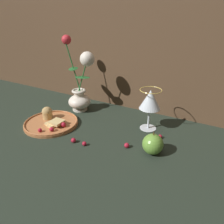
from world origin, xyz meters
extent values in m
plane|color=#232D23|center=(0.00, 0.00, 0.00)|extent=(2.40, 2.40, 0.00)
cylinder|color=silver|center=(-0.17, 0.13, 0.01)|extent=(0.07, 0.07, 0.01)
ellipsoid|color=silver|center=(-0.17, 0.13, 0.04)|extent=(0.11, 0.11, 0.07)
cylinder|color=silver|center=(-0.17, 0.13, 0.08)|extent=(0.05, 0.05, 0.03)
torus|color=silver|center=(-0.17, 0.13, 0.10)|extent=(0.07, 0.07, 0.01)
cylinder|color=#23662D|center=(-0.20, 0.13, 0.21)|extent=(0.06, 0.02, 0.23)
ellipsoid|color=#23662D|center=(-0.19, 0.13, 0.20)|extent=(0.06, 0.08, 0.00)
sphere|color=red|center=(-0.22, 0.14, 0.32)|extent=(0.04, 0.04, 0.04)
cylinder|color=#23662D|center=(-0.14, 0.13, 0.17)|extent=(0.06, 0.01, 0.16)
ellipsoid|color=#23662D|center=(-0.14, 0.13, 0.17)|extent=(0.08, 0.06, 0.00)
sphere|color=silver|center=(-0.11, 0.13, 0.25)|extent=(0.06, 0.06, 0.06)
cylinder|color=#B77042|center=(-0.18, -0.05, 0.01)|extent=(0.23, 0.23, 0.01)
torus|color=#B77042|center=(-0.18, -0.05, 0.01)|extent=(0.22, 0.22, 0.01)
cylinder|color=tan|center=(-0.22, -0.03, 0.03)|extent=(0.04, 0.04, 0.03)
sphere|color=tan|center=(-0.22, -0.03, 0.04)|extent=(0.04, 0.04, 0.04)
cube|color=#DBBC7A|center=(-0.16, -0.06, 0.01)|extent=(0.06, 0.06, 0.01)
cube|color=#DBBC7A|center=(-0.15, -0.06, 0.03)|extent=(0.05, 0.05, 0.01)
sphere|color=#AD192D|center=(-0.17, -0.13, 0.02)|extent=(0.02, 0.02, 0.02)
sphere|color=#AD192D|center=(-0.13, -0.11, 0.02)|extent=(0.02, 0.02, 0.02)
sphere|color=#AD192D|center=(-0.11, -0.06, 0.02)|extent=(0.02, 0.02, 0.02)
cylinder|color=silver|center=(0.19, 0.12, 0.00)|extent=(0.07, 0.07, 0.00)
cylinder|color=silver|center=(0.19, 0.12, 0.05)|extent=(0.01, 0.01, 0.09)
cone|color=silver|center=(0.19, 0.12, 0.13)|extent=(0.08, 0.08, 0.08)
cone|color=gold|center=(0.19, 0.12, 0.12)|extent=(0.07, 0.07, 0.05)
torus|color=gold|center=(0.19, 0.12, 0.17)|extent=(0.08, 0.08, 0.00)
sphere|color=#669938|center=(0.26, -0.04, 0.04)|extent=(0.07, 0.07, 0.07)
cylinder|color=#4C3319|center=(0.26, -0.04, 0.08)|extent=(0.00, 0.00, 0.01)
sphere|color=#AD192D|center=(0.03, -0.11, 0.01)|extent=(0.02, 0.02, 0.02)
sphere|color=#AD192D|center=(0.17, -0.05, 0.01)|extent=(0.02, 0.02, 0.02)
sphere|color=#AD192D|center=(0.25, 0.06, 0.01)|extent=(0.02, 0.02, 0.02)
sphere|color=#AD192D|center=(0.22, 0.03, 0.01)|extent=(0.01, 0.01, 0.01)
sphere|color=#AD192D|center=(-0.02, -0.12, 0.01)|extent=(0.02, 0.02, 0.02)
camera|label=1|loc=(0.43, -0.64, 0.45)|focal=35.00mm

